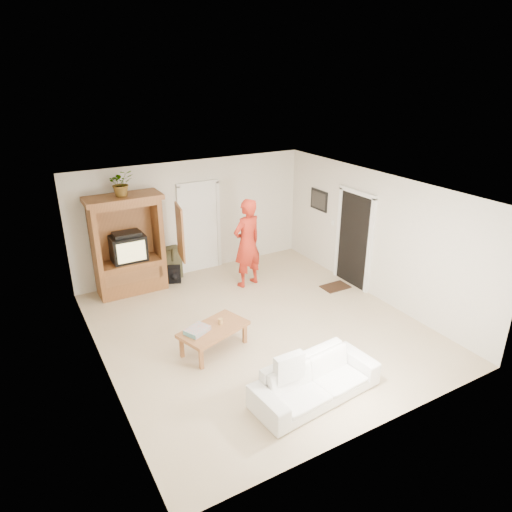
{
  "coord_description": "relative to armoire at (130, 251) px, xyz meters",
  "views": [
    {
      "loc": [
        -3.66,
        -6.34,
        4.45
      ],
      "look_at": [
        0.3,
        0.6,
        1.15
      ],
      "focal_mm": 32.0,
      "sensor_mm": 36.0,
      "label": 1
    }
  ],
  "objects": [
    {
      "name": "floor",
      "position": [
        1.58,
        -2.66,
        -0.91
      ],
      "size": [
        6.0,
        6.0,
        0.0
      ],
      "primitive_type": "plane",
      "color": "tan",
      "rests_on": "ground"
    },
    {
      "name": "ceiling",
      "position": [
        1.58,
        -2.66,
        1.69
      ],
      "size": [
        6.0,
        6.0,
        0.0
      ],
      "primitive_type": "plane",
      "rotation": [
        3.14,
        0.0,
        0.0
      ],
      "color": "white",
      "rests_on": "floor"
    },
    {
      "name": "wall_back",
      "position": [
        1.58,
        0.34,
        0.39
      ],
      "size": [
        5.5,
        0.0,
        5.5
      ],
      "primitive_type": "plane",
      "rotation": [
        1.57,
        0.0,
        0.0
      ],
      "color": "silver",
      "rests_on": "floor"
    },
    {
      "name": "wall_front",
      "position": [
        1.58,
        -5.66,
        0.39
      ],
      "size": [
        5.5,
        0.0,
        5.5
      ],
      "primitive_type": "plane",
      "rotation": [
        -1.57,
        0.0,
        0.0
      ],
      "color": "silver",
      "rests_on": "floor"
    },
    {
      "name": "wall_left",
      "position": [
        -1.17,
        -2.66,
        0.39
      ],
      "size": [
        0.0,
        6.0,
        6.0
      ],
      "primitive_type": "plane",
      "rotation": [
        1.57,
        0.0,
        1.57
      ],
      "color": "silver",
      "rests_on": "floor"
    },
    {
      "name": "wall_right",
      "position": [
        4.33,
        -2.66,
        0.39
      ],
      "size": [
        0.0,
        6.0,
        6.0
      ],
      "primitive_type": "plane",
      "rotation": [
        1.57,
        0.0,
        -1.57
      ],
      "color": "silver",
      "rests_on": "floor"
    },
    {
      "name": "armoire",
      "position": [
        0.0,
        0.0,
        0.0
      ],
      "size": [
        1.82,
        1.14,
        2.1
      ],
      "color": "brown",
      "rests_on": "floor"
    },
    {
      "name": "door_back",
      "position": [
        1.73,
        0.31,
        0.11
      ],
      "size": [
        0.85,
        0.05,
        2.04
      ],
      "primitive_type": "cube",
      "color": "white",
      "rests_on": "floor"
    },
    {
      "name": "doorway_right",
      "position": [
        4.3,
        -2.06,
        0.11
      ],
      "size": [
        0.05,
        0.9,
        2.04
      ],
      "primitive_type": "cube",
      "color": "black",
      "rests_on": "floor"
    },
    {
      "name": "framed_picture",
      "position": [
        4.31,
        -0.76,
        0.69
      ],
      "size": [
        0.03,
        0.6,
        0.48
      ],
      "primitive_type": "cube",
      "color": "black",
      "rests_on": "wall_right"
    },
    {
      "name": "doormat",
      "position": [
        3.88,
        -2.06,
        -0.9
      ],
      "size": [
        0.6,
        0.4,
        0.02
      ],
      "primitive_type": "cube",
      "color": "#382316",
      "rests_on": "floor"
    },
    {
      "name": "plant",
      "position": [
        -0.02,
        -0.03,
        1.45
      ],
      "size": [
        0.47,
        0.41,
        0.52
      ],
      "primitive_type": "imported",
      "rotation": [
        0.0,
        0.0,
        -0.01
      ],
      "color": "#4C7238",
      "rests_on": "armoire"
    },
    {
      "name": "man",
      "position": [
        2.27,
        -0.97,
        0.07
      ],
      "size": [
        0.8,
        0.62,
        1.95
      ],
      "primitive_type": "imported",
      "rotation": [
        0.0,
        0.0,
        3.37
      ],
      "color": "#B22717",
      "rests_on": "floor"
    },
    {
      "name": "sofa",
      "position": [
        1.33,
        -4.75,
        -0.63
      ],
      "size": [
        2.0,
        0.93,
        0.57
      ],
      "primitive_type": "imported",
      "rotation": [
        0.0,
        0.0,
        0.09
      ],
      "color": "white",
      "rests_on": "floor"
    },
    {
      "name": "coffee_table",
      "position": [
        0.56,
        -2.93,
        -0.54
      ],
      "size": [
        1.29,
        0.96,
        0.43
      ],
      "rotation": [
        0.0,
        0.0,
        0.32
      ],
      "color": "brown",
      "rests_on": "floor"
    },
    {
      "name": "towel",
      "position": [
        0.27,
        -2.93,
        -0.44
      ],
      "size": [
        0.46,
        0.42,
        0.08
      ],
      "primitive_type": "cube",
      "rotation": [
        0.0,
        0.0,
        0.45
      ],
      "color": "#FF5554",
      "rests_on": "coffee_table"
    },
    {
      "name": "candle",
      "position": [
        0.72,
        -2.87,
        -0.43
      ],
      "size": [
        0.08,
        0.08,
        0.1
      ],
      "primitive_type": "cylinder",
      "color": "tan",
      "rests_on": "coffee_table"
    },
    {
      "name": "backpack_black",
      "position": [
        0.88,
        -0.09,
        -0.72
      ],
      "size": [
        0.36,
        0.29,
        0.39
      ],
      "primitive_type": null,
      "rotation": [
        0.0,
        0.0,
        -0.39
      ],
      "color": "black",
      "rests_on": "floor"
    },
    {
      "name": "backpack_olive",
      "position": [
        0.95,
        0.19,
        -0.54
      ],
      "size": [
        0.42,
        0.34,
        0.73
      ],
      "primitive_type": null,
      "rotation": [
        0.0,
        0.0,
        0.15
      ],
      "color": "#47442B",
      "rests_on": "floor"
    }
  ]
}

